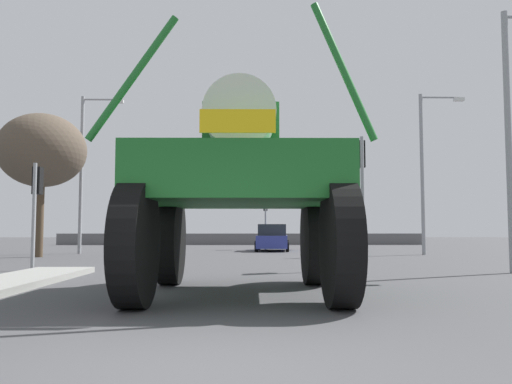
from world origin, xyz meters
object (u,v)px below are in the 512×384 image
Objects in this scene: oversize_sprayer at (241,188)px; traffic_signal_near_right at (361,173)px; sedan_ahead at (272,238)px; traffic_signal_far_right at (265,210)px; traffic_signal_far_left at (325,209)px; bare_tree_left at (42,151)px; streetlight_far_left at (85,165)px; streetlight_far_right at (426,164)px; traffic_signal_near_left at (37,192)px.

oversize_sprayer is 7.12m from traffic_signal_near_right.
oversize_sprayer reaches higher than sedan_ahead.
traffic_signal_far_left is at bearing -0.02° from traffic_signal_far_right.
oversize_sprayer is 0.86× the size of bare_tree_left.
traffic_signal_near_right is (3.65, 6.03, 0.97)m from oversize_sprayer.
traffic_signal_far_left is 14.34m from streetlight_far_left.
streetlight_far_right is (7.61, -6.87, 2.03)m from traffic_signal_far_right.
bare_tree_left is at bearing 125.79° from sedan_ahead.
streetlight_far_right is at bearing -4.88° from streetlight_far_left.
traffic_signal_far_right is 0.51× the size of bare_tree_left.
traffic_signal_near_left is 8.29m from bare_tree_left.
sedan_ahead is (1.61, 20.02, -1.29)m from oversize_sprayer.
streetlight_far_left is at bearing 113.07° from sedan_ahead.
oversize_sprayer is 1.32× the size of sedan_ahead.
traffic_signal_far_left is 0.43× the size of streetlight_far_right.
streetlight_far_right is (3.93, -6.87, 1.98)m from traffic_signal_far_left.
sedan_ahead is at bearing 60.54° from traffic_signal_near_left.
traffic_signal_far_left is at bearing 55.02° from traffic_signal_near_left.
oversize_sprayer is at bearing -120.26° from streetlight_far_right.
streetlight_far_right reaches higher than traffic_signal_far_right.
bare_tree_left is (-12.74, 7.43, 1.78)m from traffic_signal_near_right.
oversize_sprayer is 1.72× the size of traffic_signal_near_left.
traffic_signal_near_left is at bearing -115.22° from traffic_signal_far_right.
streetlight_far_left reaches higher than traffic_signal_near_left.
sedan_ahead is 16.13m from traffic_signal_near_left.
traffic_signal_far_left is (11.24, 16.07, 0.11)m from traffic_signal_near_left.
streetlight_far_right reaches higher than sedan_ahead.
streetlight_far_right is (8.89, 15.24, 2.43)m from oversize_sprayer.
streetlight_far_right reaches higher than traffic_signal_near_right.
traffic_signal_near_left is 0.96× the size of traffic_signal_far_left.
traffic_signal_far_left is 1.02× the size of traffic_signal_far_right.
traffic_signal_near_right is 14.86m from bare_tree_left.
traffic_signal_near_right is 1.23× the size of traffic_signal_far_right.
oversize_sprayer reaches higher than traffic_signal_near_left.
oversize_sprayer is at bearing -43.87° from traffic_signal_near_left.
traffic_signal_near_left is 0.40× the size of streetlight_far_left.
traffic_signal_near_left is at bearing 154.82° from sedan_ahead.
traffic_signal_near_left is at bearing -80.02° from streetlight_far_left.
traffic_signal_far_left is 0.42× the size of streetlight_far_left.
streetlight_far_left reaches higher than traffic_signal_far_right.
oversize_sprayer is 1.65× the size of traffic_signal_far_left.
oversize_sprayer is 22.15m from traffic_signal_far_right.
sedan_ahead is 2.71m from traffic_signal_far_right.
sedan_ahead is 9.47m from streetlight_far_right.
streetlight_far_right is at bearing 60.38° from traffic_signal_near_right.
sedan_ahead is 0.53× the size of streetlight_far_right.
traffic_signal_near_right is at bearing -167.39° from sedan_ahead.
traffic_signal_far_right is (-2.37, 16.08, -0.56)m from traffic_signal_near_right.
bare_tree_left reaches higher than traffic_signal_far_right.
bare_tree_left reaches higher than traffic_signal_far_left.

